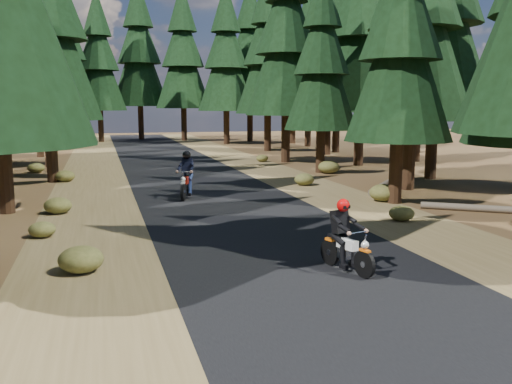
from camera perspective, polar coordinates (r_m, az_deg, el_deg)
ground at (r=14.94m, az=1.53°, el=-5.02°), size 120.00×120.00×0.00m
road at (r=19.67m, az=-2.71°, el=-1.66°), size 6.00×100.00×0.01m
shoulder_l at (r=19.21m, az=-16.23°, el=-2.26°), size 3.20×100.00×0.01m
shoulder_r at (r=21.14m, az=9.54°, el=-1.05°), size 3.20×100.00×0.01m
pine_forest at (r=35.44m, az=-8.78°, el=15.67°), size 34.59×55.08×16.32m
log_near at (r=24.97m, az=12.86°, el=0.71°), size 3.49×4.02×0.32m
log_far at (r=20.47m, az=21.04°, el=-1.50°), size 3.00×2.20×0.24m
understory_shrubs at (r=22.10m, az=-1.02°, el=0.21°), size 15.72×30.45×0.67m
rider_lead at (r=12.38m, az=9.07°, el=-5.53°), size 0.97×1.82×1.55m
rider_follow at (r=21.91m, az=-6.99°, el=0.94°), size 1.21×2.10×1.79m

